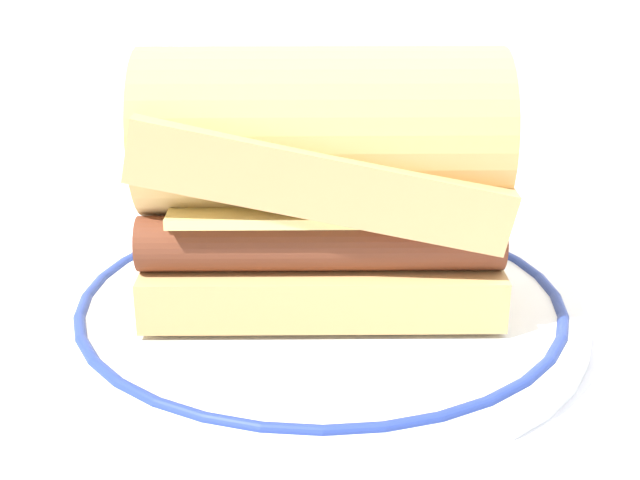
% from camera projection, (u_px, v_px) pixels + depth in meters
% --- Properties ---
extents(ground_plane, '(1.50, 1.50, 0.00)m').
position_uv_depth(ground_plane, '(291.00, 350.00, 0.43)').
color(ground_plane, white).
extents(plate, '(0.28, 0.28, 0.01)m').
position_uv_depth(plate, '(320.00, 304.00, 0.46)').
color(plate, white).
rests_on(plate, ground_plane).
extents(sausage_sandwich, '(0.21, 0.16, 0.13)m').
position_uv_depth(sausage_sandwich, '(320.00, 177.00, 0.43)').
color(sausage_sandwich, tan).
rests_on(sausage_sandwich, plate).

